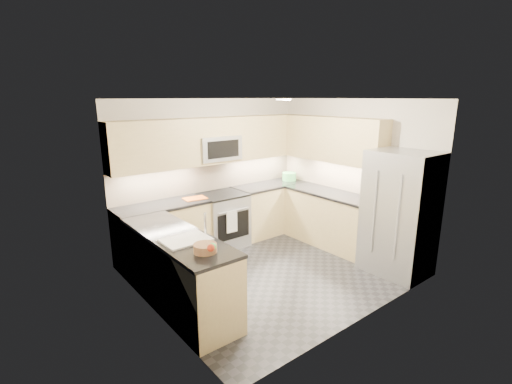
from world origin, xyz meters
name	(u,v)px	position (x,y,z in m)	size (l,w,h in m)	color
floor	(271,271)	(0.00, 0.00, 0.00)	(3.60, 3.20, 0.00)	black
ceiling	(272,99)	(0.00, 0.00, 2.50)	(3.60, 3.20, 0.02)	beige
wall_back	(211,172)	(0.00, 1.60, 1.25)	(3.60, 0.02, 2.50)	#BDB4A5
wall_front	(368,218)	(0.00, -1.60, 1.25)	(3.60, 0.02, 2.50)	#BDB4A5
wall_left	(150,215)	(-1.80, 0.00, 1.25)	(0.02, 3.20, 2.50)	#BDB4A5
wall_right	(351,174)	(1.80, 0.00, 1.25)	(0.02, 3.20, 2.50)	#BDB4A5
base_cab_back_left	(163,235)	(-1.09, 1.30, 0.45)	(1.42, 0.60, 0.90)	#D5BD80
base_cab_back_right	(269,209)	(1.09, 1.30, 0.45)	(1.42, 0.60, 0.90)	#D5BD80
base_cab_right	(330,220)	(1.50, 0.15, 0.45)	(0.60, 1.70, 0.90)	#D5BD80
base_cab_peninsula	(178,272)	(-1.50, 0.00, 0.45)	(0.60, 2.00, 0.90)	#D5BD80
countertop_back_left	(161,206)	(-1.09, 1.30, 0.92)	(1.42, 0.63, 0.04)	black
countertop_back_right	(270,185)	(1.09, 1.30, 0.92)	(1.42, 0.63, 0.04)	black
countertop_right	(332,194)	(1.50, 0.15, 0.92)	(0.63, 1.70, 0.04)	black
countertop_peninsula	(176,236)	(-1.50, 0.00, 0.92)	(0.63, 2.00, 0.04)	black
upper_cab_back	(216,140)	(0.00, 1.43, 1.83)	(3.60, 0.35, 0.75)	#D5BD80
upper_cab_right	(334,139)	(1.62, 0.28, 1.83)	(0.35, 1.95, 0.75)	#D5BD80
backsplash_back	(211,176)	(0.00, 1.60, 1.20)	(3.60, 0.01, 0.51)	#C5AA8E
backsplash_right	(330,173)	(1.80, 0.45, 1.20)	(0.01, 2.30, 0.51)	#C5AA8E
gas_range	(223,220)	(0.00, 1.28, 0.46)	(0.76, 0.65, 0.91)	#A7A9AF
range_cooktop	(222,195)	(0.00, 1.28, 0.92)	(0.76, 0.65, 0.03)	black
oven_door_glass	(234,226)	(0.00, 0.95, 0.45)	(0.62, 0.02, 0.45)	black
oven_handle	(234,211)	(0.00, 0.93, 0.72)	(0.02, 0.02, 0.60)	#B2B5BA
microwave	(217,148)	(0.00, 1.40, 1.70)	(0.76, 0.40, 0.40)	#9DA0A5
microwave_door	(224,149)	(0.00, 1.20, 1.70)	(0.60, 0.01, 0.28)	black
refrigerator	(400,213)	(1.45, -1.15, 0.90)	(0.70, 0.90, 1.80)	#989BA0
fridge_handle_left	(397,218)	(1.08, -1.33, 0.95)	(0.02, 0.02, 1.20)	#B2B5BA
fridge_handle_right	(374,212)	(1.08, -0.97, 0.95)	(0.02, 0.02, 1.20)	#B2B5BA
sink_basin	(186,246)	(-1.50, -0.25, 0.88)	(0.52, 0.38, 0.16)	white
faucet	(205,224)	(-1.24, -0.25, 1.08)	(0.03, 0.03, 0.28)	silver
utensil_bowl	(289,177)	(1.59, 1.30, 1.02)	(0.27, 0.27, 0.15)	#4CB354
cutting_board	(195,198)	(-0.52, 1.26, 0.95)	(0.35, 0.25, 0.01)	#C15112
fruit_basket	(205,248)	(-1.49, -0.66, 0.99)	(0.25, 0.25, 0.09)	#9F704A
fruit_apple	(211,248)	(-1.53, -0.84, 1.05)	(0.08, 0.08, 0.08)	#B12D14
fruit_pear	(213,246)	(-1.49, -0.82, 1.05)	(0.07, 0.07, 0.07)	#53C357
dish_towel_check	(232,221)	(-0.06, 0.91, 0.55)	(0.20, 0.02, 0.37)	white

